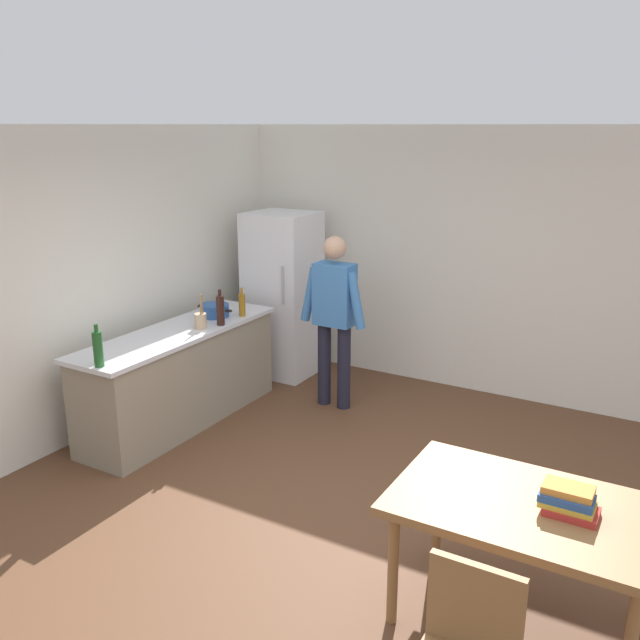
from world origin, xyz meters
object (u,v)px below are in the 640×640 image
object	(u,v)px
bottle_wine_dark	(220,310)
bottle_wine_green	(98,349)
refrigerator	(283,295)
dining_table	(524,516)
bottle_oil_amber	(242,304)
person	(334,311)
utensil_jar	(201,320)
cooking_pot	(215,310)
book_stack	(569,501)

from	to	relation	value
bottle_wine_dark	bottle_wine_green	bearing A→B (deg)	-94.87
refrigerator	bottle_wine_dark	distance (m)	1.28
dining_table	bottle_oil_amber	bearing A→B (deg)	150.70
bottle_wine_green	bottle_oil_amber	world-z (taller)	bottle_wine_green
dining_table	bottle_oil_amber	world-z (taller)	bottle_oil_amber
person	utensil_jar	world-z (taller)	person
cooking_pot	bottle_oil_amber	bearing A→B (deg)	32.99
cooking_pot	bottle_wine_dark	xyz separation A→B (m)	(0.23, -0.20, 0.09)
bottle_wine_dark	person	bearing A→B (deg)	41.29
refrigerator	bottle_oil_amber	size ratio (longest dim) A/B	6.43
bottle_wine_dark	book_stack	world-z (taller)	bottle_wine_dark
refrigerator	bottle_wine_green	world-z (taller)	refrigerator
bottle_wine_dark	refrigerator	bearing A→B (deg)	96.17
dining_table	bottle_wine_green	world-z (taller)	bottle_wine_green
dining_table	person	bearing A→B (deg)	137.59
dining_table	refrigerator	bearing A→B (deg)	140.71
cooking_pot	utensil_jar	xyz separation A→B (m)	(0.14, -0.38, 0.02)
utensil_jar	book_stack	xyz separation A→B (m)	(3.47, -1.24, -0.16)
person	dining_table	bearing A→B (deg)	-42.41
dining_table	book_stack	world-z (taller)	book_stack
person	bottle_wine_green	size ratio (longest dim) A/B	5.00
dining_table	bottle_oil_amber	size ratio (longest dim) A/B	5.00
bottle_wine_dark	bottle_oil_amber	xyz separation A→B (m)	(-0.01, 0.35, -0.03)
bottle_wine_dark	bottle_oil_amber	size ratio (longest dim) A/B	1.21
person	bottle_oil_amber	distance (m)	0.90
person	bottle_oil_amber	world-z (taller)	person
cooking_pot	person	bearing A→B (deg)	26.02
bottle_oil_amber	bottle_wine_green	bearing A→B (deg)	-93.55
bottle_wine_green	bottle_wine_dark	bearing A→B (deg)	85.13
refrigerator	dining_table	world-z (taller)	refrigerator
bottle_wine_green	book_stack	distance (m)	3.50
cooking_pot	bottle_wine_dark	bearing A→B (deg)	-40.85
book_stack	cooking_pot	bearing A→B (deg)	155.80
bottle_wine_dark	utensil_jar	bearing A→B (deg)	-117.34
refrigerator	cooking_pot	distance (m)	1.07
bottle_wine_green	book_stack	bearing A→B (deg)	-1.02
person	bottle_oil_amber	bearing A→B (deg)	-156.04
person	cooking_pot	world-z (taller)	person
refrigerator	person	size ratio (longest dim) A/B	1.06
dining_table	utensil_jar	xyz separation A→B (m)	(-3.25, 1.26, 0.31)
person	cooking_pot	size ratio (longest dim) A/B	4.25
dining_table	utensil_jar	size ratio (longest dim) A/B	4.37
person	book_stack	size ratio (longest dim) A/B	5.70
bottle_oil_amber	book_stack	xyz separation A→B (m)	(3.39, -1.77, -0.20)
cooking_pot	book_stack	size ratio (longest dim) A/B	1.34
dining_table	book_stack	distance (m)	0.26
cooking_pot	book_stack	bearing A→B (deg)	-24.20
refrigerator	dining_table	size ratio (longest dim) A/B	1.29
utensil_jar	refrigerator	bearing A→B (deg)	91.80
person	bottle_wine_green	world-z (taller)	person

